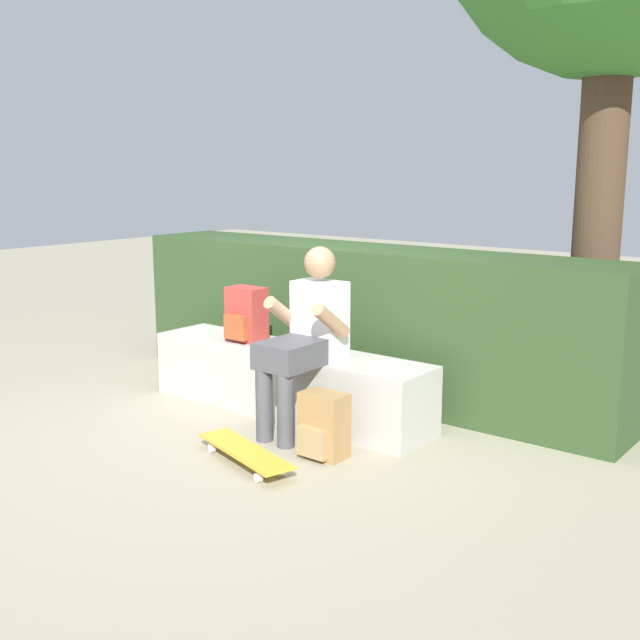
{
  "coord_description": "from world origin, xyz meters",
  "views": [
    {
      "loc": [
        3.46,
        -3.58,
        1.73
      ],
      "look_at": [
        0.23,
        0.5,
        0.69
      ],
      "focal_mm": 43.04,
      "sensor_mm": 36.0,
      "label": 1
    }
  ],
  "objects_px": {
    "person_skater": "(306,333)",
    "backpack_on_ground": "(323,426)",
    "bench_main": "(287,380)",
    "skateboard_near_person": "(245,452)",
    "backpack_on_bench": "(246,315)"
  },
  "relations": [
    {
      "from": "person_skater",
      "to": "skateboard_near_person",
      "type": "distance_m",
      "value": 0.9
    },
    {
      "from": "backpack_on_ground",
      "to": "skateboard_near_person",
      "type": "bearing_deg",
      "value": -127.77
    },
    {
      "from": "backpack_on_bench",
      "to": "backpack_on_ground",
      "type": "distance_m",
      "value": 1.32
    },
    {
      "from": "bench_main",
      "to": "backpack_on_ground",
      "type": "bearing_deg",
      "value": -35.38
    },
    {
      "from": "person_skater",
      "to": "backpack_on_bench",
      "type": "xyz_separation_m",
      "value": [
        -0.74,
        0.21,
        -0.0
      ]
    },
    {
      "from": "skateboard_near_person",
      "to": "person_skater",
      "type": "bearing_deg",
      "value": 97.17
    },
    {
      "from": "bench_main",
      "to": "backpack_on_ground",
      "type": "height_order",
      "value": "bench_main"
    },
    {
      "from": "backpack_on_bench",
      "to": "person_skater",
      "type": "bearing_deg",
      "value": -15.84
    },
    {
      "from": "skateboard_near_person",
      "to": "backpack_on_ground",
      "type": "distance_m",
      "value": 0.49
    },
    {
      "from": "person_skater",
      "to": "backpack_on_ground",
      "type": "distance_m",
      "value": 0.68
    },
    {
      "from": "person_skater",
      "to": "skateboard_near_person",
      "type": "bearing_deg",
      "value": -82.83
    },
    {
      "from": "person_skater",
      "to": "backpack_on_ground",
      "type": "xyz_separation_m",
      "value": [
        0.38,
        -0.3,
        -0.47
      ]
    },
    {
      "from": "person_skater",
      "to": "skateboard_near_person",
      "type": "height_order",
      "value": "person_skater"
    },
    {
      "from": "bench_main",
      "to": "backpack_on_bench",
      "type": "xyz_separation_m",
      "value": [
        -0.39,
        -0.01,
        0.43
      ]
    },
    {
      "from": "bench_main",
      "to": "person_skater",
      "type": "xyz_separation_m",
      "value": [
        0.35,
        -0.22,
        0.43
      ]
    }
  ]
}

